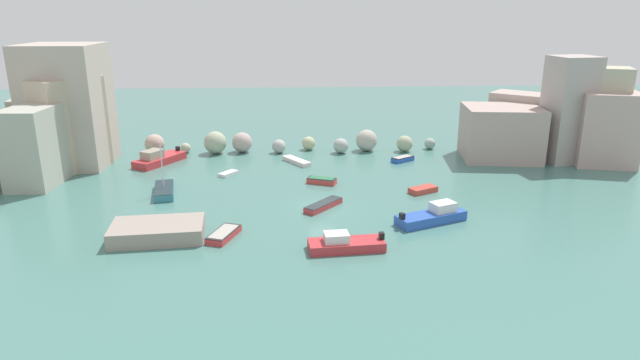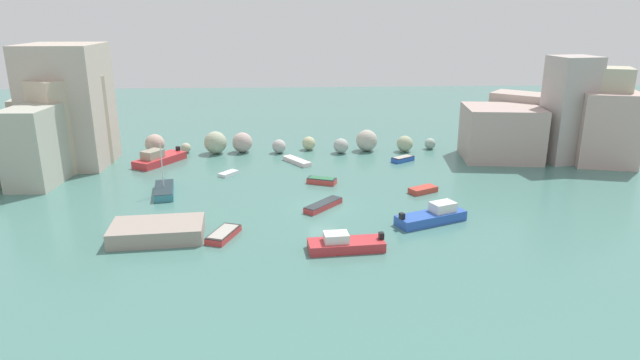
{
  "view_description": "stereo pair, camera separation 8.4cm",
  "coord_description": "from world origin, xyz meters",
  "px_view_note": "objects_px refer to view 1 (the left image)",
  "views": [
    {
      "loc": [
        -2.81,
        -46.64,
        17.26
      ],
      "look_at": [
        0.0,
        5.13,
        1.0
      ],
      "focal_mm": 30.71,
      "sensor_mm": 36.0,
      "label": 1
    },
    {
      "loc": [
        -2.72,
        -46.65,
        17.26
      ],
      "look_at": [
        0.0,
        5.13,
        1.0
      ],
      "focal_mm": 30.71,
      "sensor_mm": 36.0,
      "label": 2
    }
  ],
  "objects_px": {
    "moored_boat_3": "(158,159)",
    "stone_dock": "(158,231)",
    "moored_boat_2": "(228,173)",
    "moored_boat_7": "(423,190)",
    "moored_boat_5": "(164,190)",
    "moored_boat_9": "(224,234)",
    "moored_boat_0": "(322,181)",
    "moored_boat_4": "(345,244)",
    "moored_boat_6": "(323,205)",
    "moored_boat_10": "(297,161)",
    "moored_boat_8": "(403,159)",
    "moored_boat_1": "(433,216)"
  },
  "relations": [
    {
      "from": "moored_boat_3",
      "to": "stone_dock",
      "type": "bearing_deg",
      "value": 43.91
    },
    {
      "from": "moored_boat_2",
      "to": "moored_boat_7",
      "type": "xyz_separation_m",
      "value": [
        19.75,
        -6.91,
        0.09
      ]
    },
    {
      "from": "moored_boat_5",
      "to": "moored_boat_9",
      "type": "distance_m",
      "value": 13.0
    },
    {
      "from": "moored_boat_0",
      "to": "moored_boat_2",
      "type": "distance_m",
      "value": 10.57
    },
    {
      "from": "stone_dock",
      "to": "moored_boat_4",
      "type": "relative_size",
      "value": 1.21
    },
    {
      "from": "moored_boat_4",
      "to": "moored_boat_6",
      "type": "distance_m",
      "value": 9.16
    },
    {
      "from": "stone_dock",
      "to": "moored_boat_4",
      "type": "distance_m",
      "value": 14.76
    },
    {
      "from": "moored_boat_10",
      "to": "moored_boat_8",
      "type": "bearing_deg",
      "value": -122.8
    },
    {
      "from": "moored_boat_8",
      "to": "moored_boat_3",
      "type": "bearing_deg",
      "value": -35.32
    },
    {
      "from": "moored_boat_8",
      "to": "moored_boat_9",
      "type": "xyz_separation_m",
      "value": [
        -18.59,
        -21.63,
        -0.02
      ]
    },
    {
      "from": "moored_boat_0",
      "to": "moored_boat_7",
      "type": "bearing_deg",
      "value": -177.86
    },
    {
      "from": "moored_boat_3",
      "to": "moored_boat_2",
      "type": "bearing_deg",
      "value": 91.33
    },
    {
      "from": "moored_boat_4",
      "to": "moored_boat_8",
      "type": "relative_size",
      "value": 1.97
    },
    {
      "from": "moored_boat_6",
      "to": "moored_boat_8",
      "type": "height_order",
      "value": "moored_boat_8"
    },
    {
      "from": "moored_boat_6",
      "to": "moored_boat_1",
      "type": "bearing_deg",
      "value": -73.02
    },
    {
      "from": "moored_boat_5",
      "to": "moored_boat_10",
      "type": "bearing_deg",
      "value": -61.7
    },
    {
      "from": "stone_dock",
      "to": "moored_boat_6",
      "type": "distance_m",
      "value": 14.76
    },
    {
      "from": "moored_boat_0",
      "to": "moored_boat_7",
      "type": "height_order",
      "value": "moored_boat_0"
    },
    {
      "from": "moored_boat_8",
      "to": "stone_dock",
      "type": "bearing_deg",
      "value": 7.73
    },
    {
      "from": "stone_dock",
      "to": "moored_boat_3",
      "type": "bearing_deg",
      "value": 102.55
    },
    {
      "from": "moored_boat_2",
      "to": "moored_boat_9",
      "type": "distance_m",
      "value": 17.15
    },
    {
      "from": "moored_boat_2",
      "to": "moored_boat_8",
      "type": "xyz_separation_m",
      "value": [
        20.02,
        4.55,
        0.13
      ]
    },
    {
      "from": "stone_dock",
      "to": "moored_boat_2",
      "type": "distance_m",
      "value": 17.38
    },
    {
      "from": "moored_boat_4",
      "to": "moored_boat_1",
      "type": "bearing_deg",
      "value": -152.26
    },
    {
      "from": "moored_boat_6",
      "to": "stone_dock",
      "type": "bearing_deg",
      "value": 155.27
    },
    {
      "from": "stone_dock",
      "to": "moored_boat_6",
      "type": "height_order",
      "value": "stone_dock"
    },
    {
      "from": "moored_boat_0",
      "to": "moored_boat_2",
      "type": "xyz_separation_m",
      "value": [
        -9.96,
        3.53,
        -0.14
      ]
    },
    {
      "from": "moored_boat_5",
      "to": "moored_boat_1",
      "type": "bearing_deg",
      "value": -120.27
    },
    {
      "from": "moored_boat_1",
      "to": "moored_boat_4",
      "type": "distance_m",
      "value": 9.49
    },
    {
      "from": "moored_boat_1",
      "to": "moored_boat_7",
      "type": "bearing_deg",
      "value": 59.56
    },
    {
      "from": "moored_boat_4",
      "to": "moored_boat_8",
      "type": "xyz_separation_m",
      "value": [
        9.25,
        24.44,
        -0.18
      ]
    },
    {
      "from": "moored_boat_1",
      "to": "moored_boat_6",
      "type": "bearing_deg",
      "value": 133.45
    },
    {
      "from": "moored_boat_0",
      "to": "moored_boat_3",
      "type": "distance_m",
      "value": 20.4
    },
    {
      "from": "moored_boat_4",
      "to": "moored_boat_5",
      "type": "bearing_deg",
      "value": -45.34
    },
    {
      "from": "moored_boat_8",
      "to": "moored_boat_10",
      "type": "xyz_separation_m",
      "value": [
        -12.55,
        -0.1,
        -0.06
      ]
    },
    {
      "from": "moored_boat_7",
      "to": "moored_boat_9",
      "type": "xyz_separation_m",
      "value": [
        -18.32,
        -10.18,
        0.02
      ]
    },
    {
      "from": "moored_boat_0",
      "to": "moored_boat_2",
      "type": "height_order",
      "value": "moored_boat_0"
    },
    {
      "from": "moored_boat_2",
      "to": "moored_boat_3",
      "type": "xyz_separation_m",
      "value": [
        -8.59,
        4.96,
        0.44
      ]
    },
    {
      "from": "moored_boat_4",
      "to": "moored_boat_10",
      "type": "height_order",
      "value": "moored_boat_4"
    },
    {
      "from": "stone_dock",
      "to": "moored_boat_2",
      "type": "relative_size",
      "value": 2.92
    },
    {
      "from": "moored_boat_3",
      "to": "moored_boat_8",
      "type": "height_order",
      "value": "moored_boat_3"
    },
    {
      "from": "moored_boat_1",
      "to": "moored_boat_2",
      "type": "relative_size",
      "value": 2.66
    },
    {
      "from": "moored_boat_3",
      "to": "moored_boat_6",
      "type": "xyz_separation_m",
      "value": [
        18.28,
        -15.76,
        -0.35
      ]
    },
    {
      "from": "stone_dock",
      "to": "moored_boat_6",
      "type": "xyz_separation_m",
      "value": [
        13.4,
        6.18,
        -0.36
      ]
    },
    {
      "from": "moored_boat_1",
      "to": "moored_boat_10",
      "type": "xyz_separation_m",
      "value": [
        -11.26,
        19.18,
        -0.33
      ]
    },
    {
      "from": "stone_dock",
      "to": "moored_boat_0",
      "type": "distance_m",
      "value": 19.18
    },
    {
      "from": "moored_boat_4",
      "to": "moored_boat_7",
      "type": "distance_m",
      "value": 15.79
    },
    {
      "from": "stone_dock",
      "to": "moored_boat_8",
      "type": "relative_size",
      "value": 2.39
    },
    {
      "from": "moored_boat_3",
      "to": "moored_boat_5",
      "type": "height_order",
      "value": "moored_boat_5"
    },
    {
      "from": "moored_boat_0",
      "to": "stone_dock",
      "type": "bearing_deg",
      "value": 65.73
    }
  ]
}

